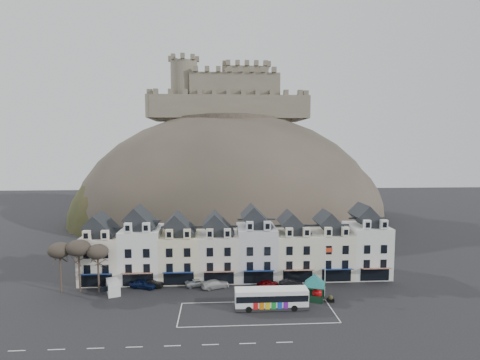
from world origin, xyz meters
The scene contains 21 objects.
ground centered at (0.00, 0.00, 0.00)m, with size 300.00×300.00×0.00m, color black.
coach_bay_markings centered at (2.00, 1.25, 0.00)m, with size 22.00×7.50×0.01m, color silver.
townhouse_terrace centered at (0.15, 15.97, 5.30)m, with size 54.40×9.35×11.80m.
castle_hill centered at (1.25, 68.95, 0.11)m, with size 100.00×76.00×68.00m.
castle centered at (0.51, 75.93, 40.19)m, with size 50.20×22.20×22.00m.
tree_left_far centered at (-29.00, 10.50, 6.90)m, with size 3.61×3.61×8.24m.
tree_left_mid centered at (-26.00, 10.50, 7.24)m, with size 3.78×3.78×8.64m.
tree_left_near centered at (-23.00, 10.50, 6.55)m, with size 3.43×3.43×7.84m.
bus centered at (4.22, 2.46, 1.66)m, with size 10.63×2.50×3.00m.
bus_shelter centered at (11.32, 5.22, 3.15)m, with size 6.00×6.00×4.06m.
red_buoy centered at (11.71, 5.00, 0.95)m, with size 1.51×1.51×1.86m.
flagpole centered at (13.39, 6.41, 4.59)m, with size 1.16×0.13×8.04m.
white_van centered at (-20.50, 9.76, 0.96)m, with size 3.23×4.59×1.92m.
planter_west centered at (12.00, 5.23, 0.53)m, with size 1.19×0.77×1.11m.
planter_east centered at (13.55, 4.14, 0.53)m, with size 1.11×0.77×1.09m.
car_navy centered at (-16.00, 11.46, 0.77)m, with size 1.83×4.54×1.55m, color #0B173B.
car_black centered at (-14.80, 11.65, 0.67)m, with size 1.41×4.05×1.33m, color black.
car_silver centered at (-6.92, 12.00, 0.61)m, with size 2.04×4.35×1.23m, color #B4B8BC.
car_white centered at (-4.00, 10.81, 0.69)m, with size 1.93×4.76×1.38m, color silver.
car_maroon centered at (4.80, 10.42, 0.65)m, with size 1.53×3.80×1.29m, color #600508.
car_charcoal centered at (8.74, 10.45, 0.65)m, with size 1.38×3.95×1.30m, color black.
Camera 1 is at (-3.49, -49.89, 23.96)m, focal length 28.00 mm.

